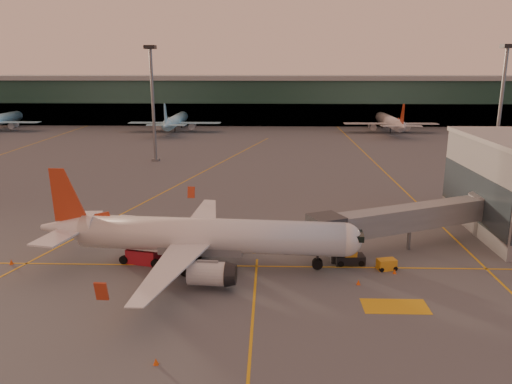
{
  "coord_description": "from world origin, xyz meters",
  "views": [
    {
      "loc": [
        6.49,
        -46.09,
        21.56
      ],
      "look_at": [
        4.53,
        18.42,
        5.0
      ],
      "focal_mm": 35.0,
      "sensor_mm": 36.0,
      "label": 1
    }
  ],
  "objects_px": {
    "main_airplane": "(200,236)",
    "catering_truck": "(142,238)",
    "pushback_tug": "(350,258)",
    "gpu_cart": "(387,265)"
  },
  "relations": [
    {
      "from": "main_airplane",
      "to": "catering_truck",
      "type": "xyz_separation_m",
      "value": [
        -6.72,
        1.25,
        -0.72
      ]
    },
    {
      "from": "main_airplane",
      "to": "gpu_cart",
      "type": "xyz_separation_m",
      "value": [
        20.22,
        -0.28,
        -2.9
      ]
    },
    {
      "from": "gpu_cart",
      "to": "main_airplane",
      "type": "bearing_deg",
      "value": 165.66
    },
    {
      "from": "catering_truck",
      "to": "pushback_tug",
      "type": "bearing_deg",
      "value": 13.59
    },
    {
      "from": "main_airplane",
      "to": "pushback_tug",
      "type": "distance_m",
      "value": 16.73
    },
    {
      "from": "main_airplane",
      "to": "gpu_cart",
      "type": "height_order",
      "value": "main_airplane"
    },
    {
      "from": "catering_truck",
      "to": "pushback_tug",
      "type": "relative_size",
      "value": 2.0
    },
    {
      "from": "catering_truck",
      "to": "pushback_tug",
      "type": "xyz_separation_m",
      "value": [
        23.18,
        -0.04,
        -2.08
      ]
    },
    {
      "from": "main_airplane",
      "to": "gpu_cart",
      "type": "distance_m",
      "value": 20.42
    },
    {
      "from": "catering_truck",
      "to": "gpu_cart",
      "type": "xyz_separation_m",
      "value": [
        26.94,
        -1.53,
        -2.18
      ]
    }
  ]
}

